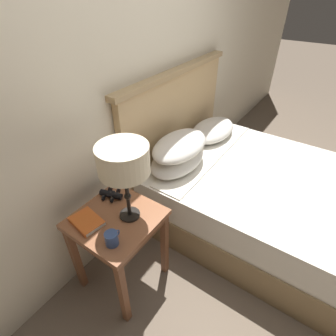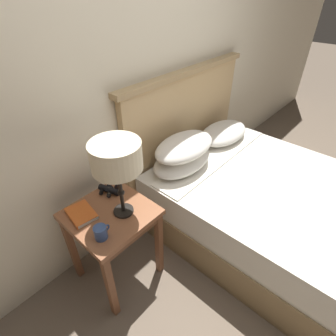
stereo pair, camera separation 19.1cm
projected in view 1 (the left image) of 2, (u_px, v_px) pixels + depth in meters
ground_plane at (238, 259)px, 2.17m from camera, size 20.00×20.00×0.00m
wall_back at (131, 79)px, 1.87m from camera, size 8.00×0.06×2.60m
nightstand at (117, 228)px, 1.71m from camera, size 0.51×0.51×0.66m
bed at (255, 193)px, 2.34m from camera, size 1.58×1.96×1.27m
table_lamp at (123, 161)px, 1.42m from camera, size 0.29×0.29×0.51m
book_on_nightstand at (86, 221)px, 1.61m from camera, size 0.17×0.22×0.03m
binoculars_pair at (111, 194)px, 1.80m from camera, size 0.15×0.16×0.05m
coffee_mug at (112, 238)px, 1.47m from camera, size 0.10×0.08×0.08m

